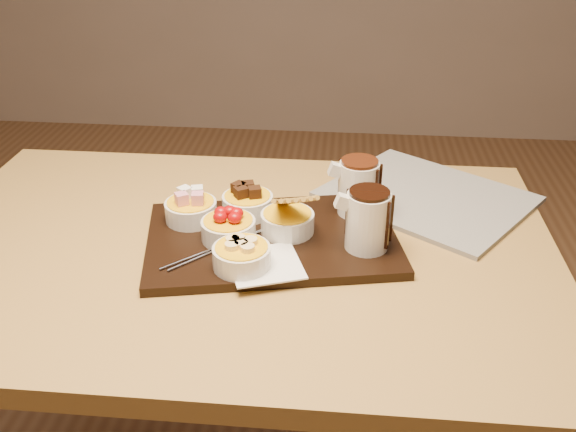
# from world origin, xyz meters

# --- Properties ---
(dining_table) EXTENTS (1.20, 0.80, 0.75)m
(dining_table) POSITION_xyz_m (0.00, 0.00, 0.65)
(dining_table) COLOR #A37E3C
(dining_table) RESTS_ON ground
(serving_board) EXTENTS (0.51, 0.39, 0.02)m
(serving_board) POSITION_xyz_m (0.07, 0.01, 0.76)
(serving_board) COLOR black
(serving_board) RESTS_ON dining_table
(napkin) EXTENTS (0.15, 0.15, 0.00)m
(napkin) POSITION_xyz_m (0.07, -0.09, 0.77)
(napkin) COLOR white
(napkin) RESTS_ON serving_board
(bowl_marshmallows) EXTENTS (0.10, 0.10, 0.04)m
(bowl_marshmallows) POSITION_xyz_m (-0.09, 0.05, 0.79)
(bowl_marshmallows) COLOR silver
(bowl_marshmallows) RESTS_ON serving_board
(bowl_cake) EXTENTS (0.10, 0.10, 0.04)m
(bowl_cake) POSITION_xyz_m (0.01, 0.09, 0.79)
(bowl_cake) COLOR silver
(bowl_cake) RESTS_ON serving_board
(bowl_strawberries) EXTENTS (0.10, 0.10, 0.04)m
(bowl_strawberries) POSITION_xyz_m (-0.01, -0.01, 0.79)
(bowl_strawberries) COLOR silver
(bowl_strawberries) RESTS_ON serving_board
(bowl_biscotti) EXTENTS (0.10, 0.10, 0.04)m
(bowl_biscotti) POSITION_xyz_m (0.10, 0.03, 0.79)
(bowl_biscotti) COLOR silver
(bowl_biscotti) RESTS_ON serving_board
(bowl_bananas) EXTENTS (0.10, 0.10, 0.04)m
(bowl_bananas) POSITION_xyz_m (0.03, -0.10, 0.79)
(bowl_bananas) COLOR silver
(bowl_bananas) RESTS_ON serving_board
(pitcher_dark_chocolate) EXTENTS (0.09, 0.09, 0.11)m
(pitcher_dark_chocolate) POSITION_xyz_m (0.24, -0.01, 0.82)
(pitcher_dark_chocolate) COLOR silver
(pitcher_dark_chocolate) RESTS_ON serving_board
(pitcher_milk_chocolate) EXTENTS (0.09, 0.09, 0.11)m
(pitcher_milk_chocolate) POSITION_xyz_m (0.23, 0.11, 0.82)
(pitcher_milk_chocolate) COLOR silver
(pitcher_milk_chocolate) RESTS_ON serving_board
(fondue_skewers) EXTENTS (0.20, 0.21, 0.01)m
(fondue_skewers) POSITION_xyz_m (-0.01, -0.04, 0.77)
(fondue_skewers) COLOR silver
(fondue_skewers) RESTS_ON serving_board
(newspaper) EXTENTS (0.50, 0.48, 0.01)m
(newspaper) POSITION_xyz_m (0.38, 0.22, 0.76)
(newspaper) COLOR beige
(newspaper) RESTS_ON dining_table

